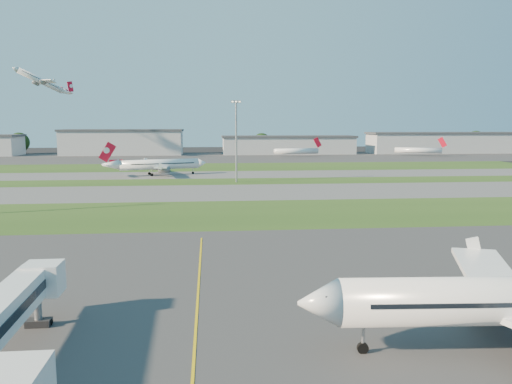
{
  "coord_description": "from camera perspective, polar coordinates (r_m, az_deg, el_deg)",
  "views": [
    {
      "loc": [
        6.43,
        -50.23,
        18.66
      ],
      "look_at": [
        14.33,
        34.02,
        7.0
      ],
      "focal_mm": 35.0,
      "sensor_mm": 36.0,
      "label": 1
    }
  ],
  "objects": [
    {
      "name": "grass_strip_a",
      "position": [
        104.12,
        -8.82,
        -2.57
      ],
      "size": [
        300.0,
        34.0,
        0.01
      ],
      "primitive_type": "cube",
      "color": "#254517",
      "rests_on": "ground"
    },
    {
      "name": "tree_west",
      "position": [
        340.93,
        -25.43,
        5.15
      ],
      "size": [
        12.1,
        12.1,
        13.2
      ],
      "color": "black",
      "rests_on": "ground"
    },
    {
      "name": "tree_mid_east",
      "position": [
        321.21,
        0.65,
        5.73
      ],
      "size": [
        11.55,
        11.55,
        12.6
      ],
      "color": "black",
      "rests_on": "ground"
    },
    {
      "name": "light_mast_centre",
      "position": [
        158.51,
        -2.27,
        6.45
      ],
      "size": [
        3.2,
        0.7,
        25.8
      ],
      "color": "gray",
      "rests_on": "ground"
    },
    {
      "name": "hangar_far_east",
      "position": [
        339.68,
        20.68,
        5.31
      ],
      "size": [
        96.9,
        23.0,
        13.2
      ],
      "color": "#A5A8AD",
      "rests_on": "ground"
    },
    {
      "name": "apron_near",
      "position": [
        53.97,
        -12.16,
        -12.56
      ],
      "size": [
        300.0,
        70.0,
        0.01
      ],
      "primitive_type": "cube",
      "color": "#333335",
      "rests_on": "ground"
    },
    {
      "name": "taxiway_b",
      "position": [
        183.29,
        -7.34,
        1.94
      ],
      "size": [
        300.0,
        26.0,
        0.01
      ],
      "primitive_type": "cube",
      "color": "#515154",
      "rests_on": "ground"
    },
    {
      "name": "tree_mid_west",
      "position": [
        317.59,
        -10.17,
        5.41
      ],
      "size": [
        9.9,
        9.9,
        10.8
      ],
      "color": "black",
      "rests_on": "ground"
    },
    {
      "name": "hangar_west",
      "position": [
        309.73,
        -14.98,
        5.54
      ],
      "size": [
        71.4,
        23.0,
        15.2
      ],
      "color": "#A5A8AD",
      "rests_on": "ground"
    },
    {
      "name": "yellow_line",
      "position": [
        53.6,
        -6.71,
        -12.58
      ],
      "size": [
        0.25,
        60.0,
        0.02
      ],
      "primitive_type": "cube",
      "color": "gold",
      "rests_on": "ground"
    },
    {
      "name": "hangar_east",
      "position": [
        309.34,
        3.7,
        5.42
      ],
      "size": [
        81.6,
        23.0,
        11.2
      ],
      "color": "#A5A8AD",
      "rests_on": "ground"
    },
    {
      "name": "apron_far",
      "position": [
        275.94,
        -6.7,
        3.92
      ],
      "size": [
        400.0,
        80.0,
        0.01
      ],
      "primitive_type": "cube",
      "color": "#333335",
      "rests_on": "ground"
    },
    {
      "name": "grass_strip_b",
      "position": [
        161.44,
        -7.61,
        1.14
      ],
      "size": [
        300.0,
        18.0,
        0.01
      ],
      "primitive_type": "cube",
      "color": "#254517",
      "rests_on": "ground"
    },
    {
      "name": "ground",
      "position": [
        53.97,
        -12.16,
        -12.56
      ],
      "size": [
        700.0,
        700.0,
        0.0
      ],
      "primitive_type": "plane",
      "color": "black",
      "rests_on": "ground"
    },
    {
      "name": "tree_east",
      "position": [
        335.53,
        13.59,
        5.49
      ],
      "size": [
        10.45,
        10.45,
        11.4
      ],
      "color": "black",
      "rests_on": "ground"
    },
    {
      "name": "airliner_taxiing",
      "position": [
        183.89,
        -11.06,
        3.09
      ],
      "size": [
        34.41,
        28.97,
        11.05
      ],
      "rotation": [
        0.0,
        0.0,
        3.44
      ],
      "color": "white",
      "rests_on": "ground"
    },
    {
      "name": "grass_strip_c",
      "position": [
        216.13,
        -7.05,
        2.83
      ],
      "size": [
        300.0,
        40.0,
        0.01
      ],
      "primitive_type": "cube",
      "color": "#254517",
      "rests_on": "ground"
    },
    {
      "name": "taxiway_a",
      "position": [
        136.66,
        -8.0,
        -0.08
      ],
      "size": [
        300.0,
        32.0,
        0.01
      ],
      "primitive_type": "cube",
      "color": "#515154",
      "rests_on": "ground"
    },
    {
      "name": "tree_far_east",
      "position": [
        367.7,
        23.81,
        5.44
      ],
      "size": [
        12.65,
        12.65,
        13.8
      ],
      "color": "black",
      "rests_on": "ground"
    },
    {
      "name": "airliner_departing",
      "position": [
        286.43,
        -23.36,
        11.58
      ],
      "size": [
        24.56,
        21.46,
        9.32
      ],
      "rotation": [
        0.0,
        0.0,
        0.66
      ],
      "color": "white"
    },
    {
      "name": "mini_jet_near",
      "position": [
        281.57,
        4.66,
        4.69
      ],
      "size": [
        28.28,
        8.81,
        9.48
      ],
      "rotation": [
        0.0,
        0.0,
        0.22
      ],
      "color": "white",
      "rests_on": "ground"
    },
    {
      "name": "mini_jet_far",
      "position": [
        303.84,
        18.07,
        4.56
      ],
      "size": [
        27.06,
        12.95,
        9.48
      ],
      "rotation": [
        0.0,
        0.0,
        -0.39
      ],
      "color": "white",
      "rests_on": "ground"
    }
  ]
}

